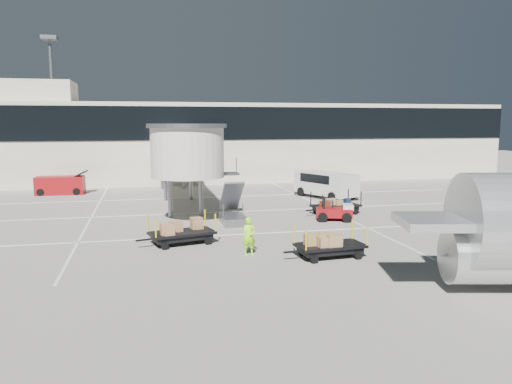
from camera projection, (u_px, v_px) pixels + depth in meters
ground at (277, 241)px, 25.78m from camera, size 140.00×140.00×0.00m
lane_markings at (233, 211)px, 34.65m from camera, size 40.00×30.00×0.02m
terminal at (202, 141)px, 54.06m from camera, size 64.00×12.11×15.20m
jet_bridge at (180, 148)px, 36.17m from camera, size 5.70×20.40×6.03m
baggage_tug at (335, 212)px, 31.18m from camera, size 2.46×1.96×1.47m
suitcase_cart at (337, 206)px, 33.34m from camera, size 3.99×2.25×1.53m
box_cart_near at (327, 245)px, 22.65m from camera, size 3.84×1.78×1.49m
box_cart_far at (180, 233)px, 25.14m from camera, size 4.03×2.34×1.55m
ground_worker at (249, 236)px, 23.06m from camera, size 0.67×0.47×1.78m
minivan at (325, 183)px, 40.60m from camera, size 4.18×5.80×2.04m
belt_loader at (61, 185)px, 42.49m from camera, size 4.27×1.87×2.03m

